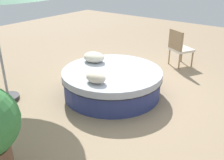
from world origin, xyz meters
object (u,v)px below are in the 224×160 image
throw_pillow_0 (94,57)px  patio_chair (179,46)px  throw_pillow_1 (96,78)px  round_bed (112,82)px

throw_pillow_0 → patio_chair: patio_chair is taller
throw_pillow_1 → throw_pillow_0: bearing=133.0°
throw_pillow_1 → patio_chair: bearing=85.3°
round_bed → patio_chair: patio_chair is taller
throw_pillow_0 → throw_pillow_1: 1.12m
throw_pillow_0 → patio_chair: 2.45m
round_bed → patio_chair: (0.38, 2.40, 0.28)m
patio_chair → throw_pillow_0: bearing=-85.8°
round_bed → throw_pillow_0: bearing=165.3°
throw_pillow_1 → patio_chair: (0.25, 3.05, -0.08)m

